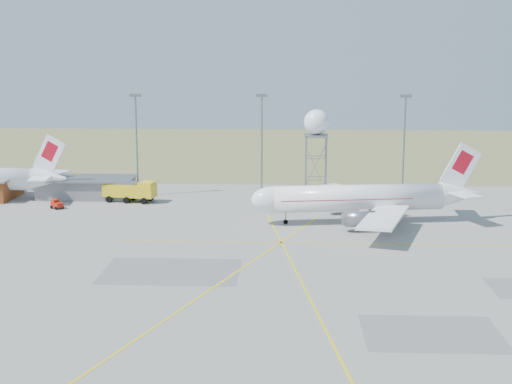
{
  "coord_description": "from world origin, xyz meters",
  "views": [
    {
      "loc": [
        -4.79,
        -74.3,
        27.75
      ],
      "look_at": [
        -9.95,
        40.0,
        5.92
      ],
      "focal_mm": 50.0,
      "sensor_mm": 36.0,
      "label": 1
    }
  ],
  "objects_px": {
    "radar_tower": "(316,149)",
    "fire_truck": "(131,192)",
    "airliner_main": "(361,198)",
    "baggage_tug": "(57,205)"
  },
  "relations": [
    {
      "from": "radar_tower",
      "to": "fire_truck",
      "type": "relative_size",
      "value": 1.68
    },
    {
      "from": "airliner_main",
      "to": "fire_truck",
      "type": "distance_m",
      "value": 45.6
    },
    {
      "from": "baggage_tug",
      "to": "fire_truck",
      "type": "bearing_deg",
      "value": 67.27
    },
    {
      "from": "fire_truck",
      "to": "airliner_main",
      "type": "bearing_deg",
      "value": -9.4
    },
    {
      "from": "airliner_main",
      "to": "baggage_tug",
      "type": "height_order",
      "value": "airliner_main"
    },
    {
      "from": "airliner_main",
      "to": "baggage_tug",
      "type": "distance_m",
      "value": 55.95
    },
    {
      "from": "baggage_tug",
      "to": "airliner_main",
      "type": "bearing_deg",
      "value": 28.92
    },
    {
      "from": "radar_tower",
      "to": "fire_truck",
      "type": "height_order",
      "value": "radar_tower"
    },
    {
      "from": "airliner_main",
      "to": "radar_tower",
      "type": "distance_m",
      "value": 21.46
    },
    {
      "from": "airliner_main",
      "to": "fire_truck",
      "type": "xyz_separation_m",
      "value": [
        -42.82,
        15.52,
        -2.19
      ]
    }
  ]
}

